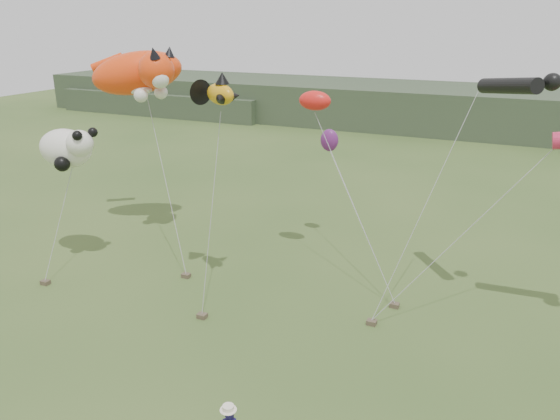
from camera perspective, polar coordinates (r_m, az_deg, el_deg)
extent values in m
plane|color=#385123|center=(17.46, -8.50, -17.36)|extent=(120.00, 120.00, 0.00)
cube|color=#2D3D28|center=(57.77, 16.27, 10.25)|extent=(90.00, 12.00, 4.00)
cube|color=#2D3D28|center=(66.28, -11.24, 11.07)|extent=(25.00, 8.00, 2.50)
cube|color=brown|center=(23.64, -9.79, -6.76)|extent=(0.34, 0.27, 0.18)
cube|color=brown|center=(20.57, -8.14, -10.88)|extent=(0.34, 0.27, 0.18)
cube|color=brown|center=(20.24, 9.55, -11.50)|extent=(0.34, 0.27, 0.18)
cube|color=brown|center=(24.71, -23.31, -6.96)|extent=(0.34, 0.27, 0.18)
cube|color=brown|center=(21.50, 11.88, -9.70)|extent=(0.34, 0.27, 0.18)
ellipsoid|color=#F93F0F|center=(27.66, -14.73, 13.68)|extent=(4.99, 3.90, 2.66)
sphere|color=#F93F0F|center=(25.83, -12.81, 14.07)|extent=(1.62, 1.62, 1.62)
cone|color=black|center=(25.25, -13.05, 15.69)|extent=(0.51, 0.62, 0.61)
cone|color=black|center=(25.88, -11.49, 15.88)|extent=(0.51, 0.58, 0.58)
sphere|color=silver|center=(25.43, -12.44, 13.20)|extent=(0.81, 0.81, 0.81)
ellipsoid|color=silver|center=(27.41, -14.65, 12.12)|extent=(1.59, 0.79, 0.50)
sphere|color=silver|center=(25.84, -14.34, 11.53)|extent=(0.63, 0.63, 0.63)
sphere|color=silver|center=(26.73, -12.34, 11.93)|extent=(0.63, 0.63, 0.63)
cylinder|color=#F93F0F|center=(29.68, -17.58, 14.47)|extent=(1.68, 1.23, 0.98)
ellipsoid|color=orange|center=(19.83, -6.26, 11.95)|extent=(1.56, 1.18, 0.78)
cone|color=black|center=(20.73, -8.83, 12.15)|extent=(1.04, 1.14, 0.92)
cone|color=black|center=(19.72, -6.06, 13.55)|extent=(0.51, 0.51, 0.41)
cone|color=black|center=(19.26, -6.22, 11.42)|extent=(0.54, 0.57, 0.41)
cone|color=black|center=(20.13, -4.74, 11.81)|extent=(0.54, 0.57, 0.41)
cylinder|color=black|center=(20.64, 22.78, 11.87)|extent=(2.23, 2.65, 0.85)
sphere|color=black|center=(20.16, 26.57, 11.88)|extent=(0.58, 0.58, 0.58)
ellipsoid|color=white|center=(25.17, -21.50, 6.02)|extent=(2.50, 1.66, 1.66)
sphere|color=white|center=(24.13, -20.19, 6.56)|extent=(1.11, 1.11, 1.11)
sphere|color=black|center=(23.60, -20.43, 7.30)|extent=(0.41, 0.41, 0.41)
sphere|color=black|center=(24.09, -18.98, 7.69)|extent=(0.41, 0.41, 0.41)
sphere|color=black|center=(24.44, -21.81, 4.50)|extent=(0.65, 0.65, 0.65)
sphere|color=black|center=(25.95, -22.13, 5.47)|extent=(0.65, 0.65, 0.65)
ellipsoid|color=red|center=(23.20, 3.67, 11.34)|extent=(1.39, 0.81, 0.81)
ellipsoid|color=#621F66|center=(25.84, 5.18, 7.28)|extent=(0.86, 0.57, 1.05)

